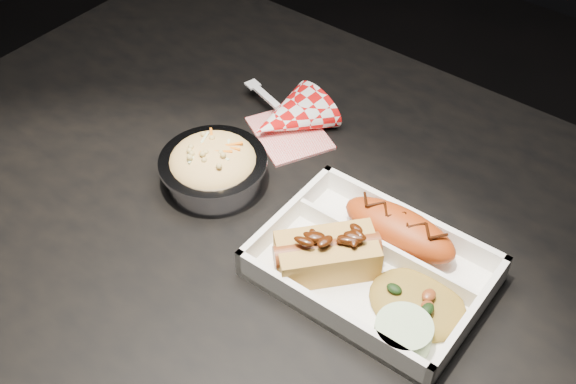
# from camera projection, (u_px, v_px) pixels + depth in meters

# --- Properties ---
(dining_table) EXTENTS (1.20, 0.80, 0.75)m
(dining_table) POSITION_uv_depth(u_px,v_px,m) (302.00, 280.00, 0.93)
(dining_table) COLOR black
(dining_table) RESTS_ON ground
(food_tray) EXTENTS (0.25, 0.18, 0.04)m
(food_tray) POSITION_uv_depth(u_px,v_px,m) (372.00, 270.00, 0.82)
(food_tray) COLOR white
(food_tray) RESTS_ON dining_table
(fried_pastry) EXTENTS (0.15, 0.06, 0.04)m
(fried_pastry) POSITION_uv_depth(u_px,v_px,m) (399.00, 229.00, 0.83)
(fried_pastry) COLOR #A43C10
(fried_pastry) RESTS_ON food_tray
(hotdog) EXTENTS (0.12, 0.12, 0.06)m
(hotdog) POSITION_uv_depth(u_px,v_px,m) (327.00, 253.00, 0.80)
(hotdog) COLOR #BF8F41
(hotdog) RESTS_ON food_tray
(fried_rice_mound) EXTENTS (0.11, 0.09, 0.03)m
(fried_rice_mound) POSITION_uv_depth(u_px,v_px,m) (419.00, 297.00, 0.77)
(fried_rice_mound) COLOR olive
(fried_rice_mound) RESTS_ON food_tray
(cupcake_liner) EXTENTS (0.06, 0.06, 0.03)m
(cupcake_liner) POSITION_uv_depth(u_px,v_px,m) (403.00, 334.00, 0.74)
(cupcake_liner) COLOR #AECB9A
(cupcake_liner) RESTS_ON food_tray
(foil_coleslaw_cup) EXTENTS (0.14, 0.14, 0.07)m
(foil_coleslaw_cup) POSITION_uv_depth(u_px,v_px,m) (213.00, 166.00, 0.91)
(foil_coleslaw_cup) COLOR silver
(foil_coleslaw_cup) RESTS_ON dining_table
(napkin_fork) EXTENTS (0.18, 0.14, 0.10)m
(napkin_fork) POSITION_uv_depth(u_px,v_px,m) (288.00, 118.00, 1.00)
(napkin_fork) COLOR red
(napkin_fork) RESTS_ON dining_table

